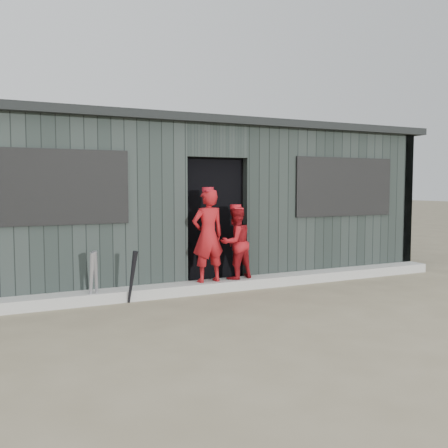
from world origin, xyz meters
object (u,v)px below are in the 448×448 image
bat_left (91,279)px  dugout (183,202)px  bat_right (132,277)px  player_red_left (208,236)px  player_red_right (235,243)px  player_grey_back (238,245)px  bat_mid (96,278)px

bat_left → dugout: (1.98, 1.81, 0.93)m
bat_right → player_red_left: (1.22, 0.26, 0.48)m
bat_left → dugout: 2.84m
bat_left → player_red_right: 2.23m
bat_right → player_grey_back: player_grey_back is taller
bat_mid → dugout: (1.92, 1.81, 0.92)m
bat_mid → bat_right: bat_mid is taller
bat_mid → player_red_right: 2.17m
bat_right → player_red_left: size_ratio=0.52×
bat_right → dugout: bearing=53.0°
dugout → bat_mid: bearing=-136.7°
bat_left → player_red_right: bearing=4.3°
player_red_left → dugout: (0.26, 1.69, 0.45)m
player_red_right → dugout: size_ratio=0.13×
dugout → bat_left: bearing=-137.5°
bat_right → player_red_right: (1.69, 0.30, 0.35)m
player_red_right → bat_left: bearing=-9.4°
bat_left → dugout: size_ratio=0.09×
bat_left → player_grey_back: player_grey_back is taller
bat_right → player_red_right: player_red_right is taller
bat_mid → player_grey_back: size_ratio=0.61×
player_red_left → player_grey_back: 1.07m
bat_left → bat_right: 0.53m
bat_mid → player_red_right: (2.14, 0.16, 0.34)m
bat_mid → player_grey_back: (2.48, 0.75, 0.23)m
bat_left → player_red_right: (2.20, 0.16, 0.35)m
bat_mid → dugout: 2.79m
player_red_left → bat_left: bearing=0.8°
bat_right → player_grey_back: (2.04, 0.90, 0.23)m
bat_left → player_red_left: (1.72, 0.12, 0.48)m
player_red_left → dugout: bearing=-101.9°
player_grey_back → bat_mid: bearing=30.9°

